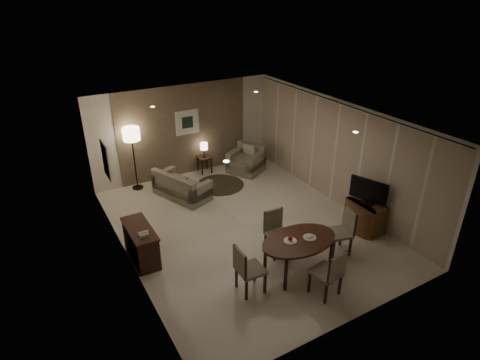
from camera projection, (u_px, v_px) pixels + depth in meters
room_shell at (236, 169)px, 9.32m from camera, size 5.50×7.00×2.70m
taupe_accent at (184, 131)px, 11.72m from camera, size 3.96×0.03×2.70m
curtain_wall at (335, 154)px, 10.22m from camera, size 0.08×6.70×2.58m
curtain_rod at (341, 103)px, 9.63m from camera, size 0.03×6.80×0.03m
art_back_frame at (187, 122)px, 11.64m from camera, size 0.72×0.03×0.72m
art_back_canvas at (187, 122)px, 11.63m from camera, size 0.34×0.01×0.34m
art_left_frame at (106, 161)px, 8.51m from camera, size 0.03×0.60×0.80m
art_left_canvas at (106, 160)px, 8.52m from camera, size 0.01×0.46×0.64m
downlight_nl at (226, 161)px, 6.40m from camera, size 0.10×0.10×0.01m
downlight_nr at (356, 132)px, 7.64m from camera, size 0.10×0.10×0.01m
downlight_fl at (153, 107)px, 9.20m from camera, size 0.10×0.10×0.01m
downlight_fr at (256, 92)px, 10.44m from camera, size 0.10×0.10×0.01m
console_desk at (141, 243)px, 8.34m from camera, size 0.48×1.20×0.75m
telephone at (143, 233)px, 7.91m from camera, size 0.20×0.14×0.09m
tv_cabinet at (365, 216)px, 9.36m from camera, size 0.48×0.90×0.70m
flat_tv at (369, 191)px, 9.05m from camera, size 0.36×0.85×0.60m
dining_table at (298, 255)px, 7.97m from camera, size 1.59×1.00×0.75m
chair_near at (326, 272)px, 7.33m from camera, size 0.55×0.55×0.99m
chair_far at (278, 234)px, 8.45m from camera, size 0.49×0.49×0.97m
chair_left at (251, 269)px, 7.41m from camera, size 0.49×0.49×0.99m
chair_right at (338, 233)px, 8.48m from camera, size 0.58×0.58×1.00m
plate_a at (290, 241)px, 7.76m from camera, size 0.26×0.26×0.02m
plate_b at (310, 237)px, 7.86m from camera, size 0.26×0.26×0.02m
fruit_apple at (290, 239)px, 7.74m from camera, size 0.09×0.09×0.09m
napkin at (310, 236)px, 7.85m from camera, size 0.12×0.08×0.03m
round_rug at (220, 185)px, 11.56m from camera, size 1.37×1.37×0.01m
sofa at (182, 184)px, 10.79m from camera, size 1.74×1.30×0.73m
armchair at (246, 159)px, 12.20m from camera, size 1.22×1.24×0.83m
side_table at (205, 164)px, 12.25m from camera, size 0.39×0.39×0.50m
table_lamp at (204, 149)px, 12.03m from camera, size 0.22×0.22×0.50m
floor_lamp at (134, 159)px, 11.00m from camera, size 0.45×0.45×1.80m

